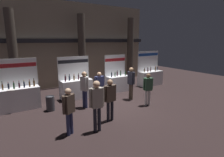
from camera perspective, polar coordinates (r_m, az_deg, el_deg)
ground_plane at (r=9.31m, az=0.78°, el=-7.66°), size 24.00×24.00×0.00m
hall_colonnade at (r=12.94m, az=-10.77°, el=10.05°), size 11.09×1.27×5.61m
exhibitor_booth_0 at (r=9.32m, az=-27.51°, el=-5.13°), size 1.95×0.74×2.32m
exhibitor_booth_1 at (r=10.06m, az=-11.08°, el=-2.79°), size 1.75×0.66×2.26m
exhibitor_booth_2 at (r=11.26m, az=1.76°, el=-1.13°), size 1.49×0.66×2.23m
exhibitor_booth_3 at (r=13.02m, az=11.94°, el=0.52°), size 1.86×0.66×2.37m
trash_bin at (r=8.70m, az=-18.79°, el=-7.40°), size 0.37×0.37×0.68m
visitor_0 at (r=9.65m, az=6.02°, el=-0.68°), size 0.25×0.51×1.74m
visitor_1 at (r=9.09m, az=-3.97°, el=-2.04°), size 0.56×0.21×1.59m
visitor_2 at (r=6.22m, az=-4.80°, el=-7.29°), size 0.54×0.25×1.81m
visitor_3 at (r=8.50m, az=-8.63°, el=-2.54°), size 0.34×0.47×1.72m
visitor_4 at (r=7.04m, az=-0.62°, el=-5.70°), size 0.59×0.25×1.67m
visitor_5 at (r=8.89m, az=11.24°, el=-2.55°), size 0.50×0.34×1.58m
visitor_6 at (r=6.20m, az=-13.41°, el=-8.91°), size 0.48×0.37×1.62m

